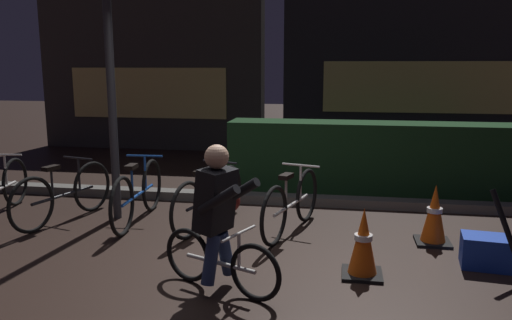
# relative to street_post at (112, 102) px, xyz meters

# --- Properties ---
(ground_plane) EXTENTS (40.00, 40.00, 0.00)m
(ground_plane) POSITION_rel_street_post_xyz_m (1.65, -1.20, -1.44)
(ground_plane) COLOR black
(sidewalk_curb) EXTENTS (12.00, 0.24, 0.12)m
(sidewalk_curb) POSITION_rel_street_post_xyz_m (1.65, 1.00, -1.38)
(sidewalk_curb) COLOR #56544F
(sidewalk_curb) RESTS_ON ground
(hedge_row) EXTENTS (4.80, 0.70, 1.04)m
(hedge_row) POSITION_rel_street_post_xyz_m (3.45, 1.90, -0.92)
(hedge_row) COLOR #19381C
(hedge_row) RESTS_ON ground
(storefront_left) EXTENTS (5.05, 0.54, 3.60)m
(storefront_left) POSITION_rel_street_post_xyz_m (-1.52, 5.30, 0.36)
(storefront_left) COLOR #383330
(storefront_left) RESTS_ON ground
(storefront_right) EXTENTS (5.95, 0.54, 4.39)m
(storefront_right) POSITION_rel_street_post_xyz_m (4.38, 6.00, 0.75)
(storefront_right) COLOR #262328
(storefront_right) RESTS_ON ground
(street_post) EXTENTS (0.10, 0.10, 2.87)m
(street_post) POSITION_rel_street_post_xyz_m (0.00, 0.00, 0.00)
(street_post) COLOR #2D2D33
(street_post) RESTS_ON ground
(parked_bike_left_mid) EXTENTS (0.52, 1.58, 0.75)m
(parked_bike_left_mid) POSITION_rel_street_post_xyz_m (-0.57, -0.24, -1.10)
(parked_bike_left_mid) COLOR black
(parked_bike_left_mid) RESTS_ON ground
(parked_bike_center_left) EXTENTS (0.46, 1.69, 0.78)m
(parked_bike_center_left) POSITION_rel_street_post_xyz_m (0.33, -0.12, -1.08)
(parked_bike_center_left) COLOR black
(parked_bike_center_left) RESTS_ON ground
(parked_bike_center_right) EXTENTS (0.53, 1.56, 0.74)m
(parked_bike_center_right) POSITION_rel_street_post_xyz_m (1.22, -0.15, -1.10)
(parked_bike_center_right) COLOR black
(parked_bike_center_right) RESTS_ON ground
(parked_bike_right_mid) EXTENTS (0.55, 1.55, 0.74)m
(parked_bike_right_mid) POSITION_rel_street_post_xyz_m (2.19, -0.20, -1.10)
(parked_bike_right_mid) COLOR black
(parked_bike_right_mid) RESTS_ON ground
(traffic_cone_near) EXTENTS (0.36, 0.36, 0.64)m
(traffic_cone_near) POSITION_rel_street_post_xyz_m (2.94, -1.30, -1.13)
(traffic_cone_near) COLOR black
(traffic_cone_near) RESTS_ON ground
(traffic_cone_far) EXTENTS (0.36, 0.36, 0.64)m
(traffic_cone_far) POSITION_rel_street_post_xyz_m (3.72, -0.31, -1.13)
(traffic_cone_far) COLOR black
(traffic_cone_far) RESTS_ON ground
(blue_crate) EXTENTS (0.48, 0.37, 0.30)m
(blue_crate) POSITION_rel_street_post_xyz_m (4.09, -0.90, -1.29)
(blue_crate) COLOR #193DB7
(blue_crate) RESTS_ON ground
(cyclist) EXTENTS (1.11, 0.65, 1.25)m
(cyclist) POSITION_rel_street_post_xyz_m (1.74, -1.78, -0.81)
(cyclist) COLOR black
(cyclist) RESTS_ON ground
(closed_umbrella) EXTENTS (0.34, 0.31, 0.79)m
(closed_umbrella) POSITION_rel_street_post_xyz_m (4.20, -1.15, -1.04)
(closed_umbrella) COLOR black
(closed_umbrella) RESTS_ON ground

